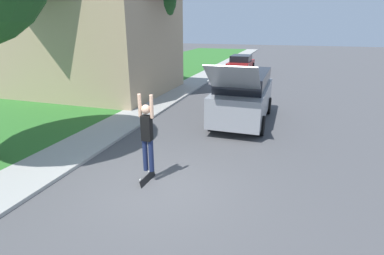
{
  "coord_description": "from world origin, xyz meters",
  "views": [
    {
      "loc": [
        2.92,
        -6.14,
        3.94
      ],
      "look_at": [
        0.29,
        1.85,
        1.05
      ],
      "focal_mm": 28.0,
      "sensor_mm": 36.0,
      "label": 1
    }
  ],
  "objects_px": {
    "skateboarder": "(147,133)",
    "skateboard": "(147,179)",
    "suv_parked": "(243,95)",
    "car_down_street": "(241,63)"
  },
  "relations": [
    {
      "from": "suv_parked",
      "to": "car_down_street",
      "type": "relative_size",
      "value": 1.27
    },
    {
      "from": "suv_parked",
      "to": "skateboard",
      "type": "relative_size",
      "value": 7.38
    },
    {
      "from": "skateboard",
      "to": "suv_parked",
      "type": "bearing_deg",
      "value": 76.07
    },
    {
      "from": "skateboard",
      "to": "car_down_street",
      "type": "bearing_deg",
      "value": 92.75
    },
    {
      "from": "suv_parked",
      "to": "car_down_street",
      "type": "height_order",
      "value": "suv_parked"
    },
    {
      "from": "car_down_street",
      "to": "skateboard",
      "type": "distance_m",
      "value": 20.81
    },
    {
      "from": "suv_parked",
      "to": "skateboard",
      "type": "bearing_deg",
      "value": -103.93
    },
    {
      "from": "suv_parked",
      "to": "skateboarder",
      "type": "height_order",
      "value": "suv_parked"
    },
    {
      "from": "skateboarder",
      "to": "skateboard",
      "type": "height_order",
      "value": "skateboarder"
    },
    {
      "from": "skateboarder",
      "to": "skateboard",
      "type": "relative_size",
      "value": 2.65
    }
  ]
}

